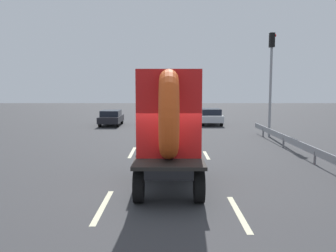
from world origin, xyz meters
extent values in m
plane|color=#38383A|center=(0.00, 0.00, 0.00)|extent=(120.00, 120.00, 0.00)
cylinder|color=black|center=(-0.75, 1.82, 0.49)|extent=(0.28, 0.98, 0.98)
cylinder|color=black|center=(0.95, 1.82, 0.49)|extent=(0.28, 0.98, 0.98)
cylinder|color=black|center=(-0.75, -0.94, 0.49)|extent=(0.28, 0.98, 0.98)
cylinder|color=black|center=(0.95, -0.94, 0.49)|extent=(0.28, 0.98, 0.98)
cube|color=black|center=(0.10, 0.49, 0.96)|extent=(1.30, 4.46, 0.25)
cube|color=black|center=(0.10, 1.82, 1.76)|extent=(2.00, 1.80, 1.35)
cube|color=black|center=(0.10, 1.77, 2.05)|extent=(2.02, 1.71, 0.44)
cube|color=black|center=(0.10, -0.41, 1.13)|extent=(2.00, 2.66, 0.10)
cube|color=black|center=(0.10, 0.87, 1.73)|extent=(1.80, 0.08, 1.10)
torus|color=#D84C19|center=(0.10, -0.56, 2.47)|extent=(0.55, 2.58, 2.58)
cube|color=red|center=(0.10, -0.56, 2.47)|extent=(1.90, 0.03, 2.58)
cylinder|color=black|center=(2.94, 21.52, 0.32)|extent=(0.22, 0.64, 0.64)
cylinder|color=black|center=(4.49, 21.52, 0.32)|extent=(0.22, 0.64, 0.64)
cylinder|color=black|center=(2.94, 18.84, 0.32)|extent=(0.22, 0.64, 0.64)
cylinder|color=black|center=(4.49, 18.84, 0.32)|extent=(0.22, 0.64, 0.64)
cube|color=silver|center=(3.71, 20.18, 0.59)|extent=(1.79, 4.19, 0.55)
cube|color=black|center=(3.71, 20.08, 1.12)|extent=(1.62, 2.35, 0.50)
cylinder|color=gray|center=(6.65, 12.43, 2.86)|extent=(0.16, 0.16, 5.73)
cube|color=black|center=(6.65, 12.43, 6.18)|extent=(0.30, 0.36, 0.90)
sphere|color=red|center=(6.82, 12.43, 6.46)|extent=(0.20, 0.20, 0.20)
cube|color=gray|center=(6.26, 6.15, 0.55)|extent=(0.06, 16.69, 0.32)
cylinder|color=slate|center=(6.26, 4.07, 0.28)|extent=(0.10, 0.10, 0.55)
cylinder|color=slate|center=(6.26, 8.24, 0.28)|extent=(0.10, 0.10, 0.55)
cylinder|color=slate|center=(6.26, 12.41, 0.28)|extent=(0.10, 0.10, 0.55)
cube|color=beige|center=(-1.70, -1.32, 0.00)|extent=(0.16, 2.87, 0.01)
cube|color=beige|center=(-1.70, 6.84, 0.00)|extent=(0.16, 2.93, 0.01)
cube|color=beige|center=(1.91, -1.86, 0.00)|extent=(0.16, 2.76, 0.01)
cube|color=beige|center=(1.91, 6.09, 0.00)|extent=(0.16, 2.07, 0.01)
cylinder|color=black|center=(-5.41, 20.59, 0.30)|extent=(0.21, 0.60, 0.60)
cylinder|color=black|center=(-3.95, 20.59, 0.30)|extent=(0.21, 0.60, 0.60)
cylinder|color=black|center=(-5.41, 18.08, 0.30)|extent=(0.21, 0.60, 0.60)
cylinder|color=black|center=(-3.95, 18.08, 0.30)|extent=(0.21, 0.60, 0.60)
cube|color=black|center=(-4.68, 19.34, 0.56)|extent=(1.68, 3.92, 0.51)
cube|color=black|center=(-4.68, 19.25, 1.05)|extent=(1.51, 2.20, 0.47)
camera|label=1|loc=(0.08, -10.96, 3.27)|focal=38.86mm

